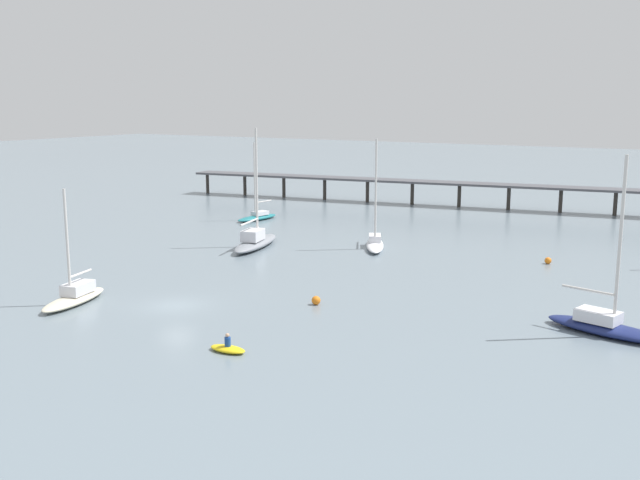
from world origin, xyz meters
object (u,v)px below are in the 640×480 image
Objects in this scene: mooring_buoy_inner at (548,261)px; sailboat_gray at (255,240)px; sailboat_white at (375,241)px; dinghy_yellow at (228,348)px; sailboat_navy at (606,324)px; sailboat_teal at (257,215)px; pier at (608,180)px; sailboat_cream at (75,295)px; mooring_buoy_outer at (316,300)px.

sailboat_gray is at bearing -164.27° from mooring_buoy_inner.
sailboat_white reaches higher than dinghy_yellow.
sailboat_navy is at bearing -17.53° from sailboat_gray.
pier is at bearing 35.86° from sailboat_teal.
sailboat_cream reaches higher than dinghy_yellow.
sailboat_teal is 14.65× the size of mooring_buoy_outer.
mooring_buoy_inner is (37.00, -6.69, -0.27)m from sailboat_teal.
sailboat_gray reaches higher than sailboat_white.
pier is 125.63× the size of mooring_buoy_outer.
sailboat_cream is 30.97m from sailboat_white.
sailboat_cream is 0.74× the size of sailboat_navy.
sailboat_white is 21.89m from sailboat_teal.
pier is at bearing 81.85° from dinghy_yellow.
sailboat_white is 17.82× the size of mooring_buoy_inner.
mooring_buoy_outer is at bearing 29.55° from sailboat_cream.
sailboat_gray is 28.07m from mooring_buoy_inner.
sailboat_white is 30.26m from sailboat_navy.
sailboat_gray is at bearing 137.44° from mooring_buoy_outer.
sailboat_gray is 21.70m from mooring_buoy_outer.
sailboat_cream is at bearing -88.31° from sailboat_gray.
sailboat_gray is 36.92m from sailboat_navy.
mooring_buoy_inner is (26.33, 30.95, -0.31)m from sailboat_cream.
sailboat_cream is 12.97× the size of mooring_buoy_outer.
sailboat_navy is 20.44m from mooring_buoy_inner.
sailboat_white is 0.96× the size of sailboat_navy.
sailboat_gray is 1.25× the size of sailboat_teal.
sailboat_teal is at bearing 158.00° from sailboat_white.
sailboat_teal reaches higher than mooring_buoy_outer.
mooring_buoy_outer is (-10.29, -55.17, -4.19)m from pier.
sailboat_navy is 19.55m from mooring_buoy_outer.
pier is 8.58× the size of sailboat_teal.
sailboat_gray reaches higher than mooring_buoy_outer.
sailboat_white reaches higher than sailboat_cream.
sailboat_white is 4.55× the size of dinghy_yellow.
pier is 56.28m from mooring_buoy_outer.
sailboat_gray is at bearing -122.97° from pier.
pier is 7.20× the size of sailboat_navy.
mooring_buoy_inner is (16.71, 1.51, -0.37)m from sailboat_white.
sailboat_teal is at bearing 150.64° from sailboat_navy.
mooring_buoy_inner is at bearing 73.00° from dinghy_yellow.
sailboat_cream is 13.82× the size of mooring_buoy_inner.
pier is 68.88m from sailboat_cream.
mooring_buoy_outer is (15.98, -14.67, -0.45)m from sailboat_gray.
dinghy_yellow is at bearing -78.65° from sailboat_white.
sailboat_navy is (45.18, -25.42, 0.10)m from sailboat_teal.
sailboat_teal is (-20.29, 8.20, -0.10)m from sailboat_white.
sailboat_gray is at bearing 162.47° from sailboat_navy.
mooring_buoy_inner is (27.02, 7.61, -0.47)m from sailboat_gray.
pier is at bearing 99.82° from sailboat_navy.
sailboat_teal is at bearing 105.83° from sailboat_cream.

